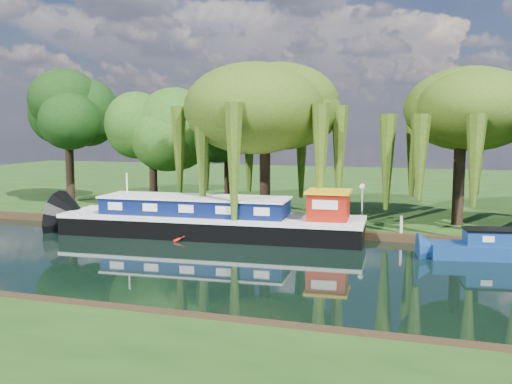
% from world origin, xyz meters
% --- Properties ---
extents(ground, '(120.00, 120.00, 0.00)m').
position_xyz_m(ground, '(0.00, 0.00, 0.00)').
color(ground, black).
extents(far_bank, '(120.00, 52.00, 0.45)m').
position_xyz_m(far_bank, '(0.00, 34.00, 0.23)').
color(far_bank, '#17380F').
rests_on(far_bank, ground).
extents(dutch_barge, '(18.40, 5.23, 3.84)m').
position_xyz_m(dutch_barge, '(-7.82, 6.53, 0.95)').
color(dutch_barge, black).
rests_on(dutch_barge, ground).
extents(red_dinghy, '(3.66, 2.73, 0.72)m').
position_xyz_m(red_dinghy, '(-8.17, 5.36, 0.00)').
color(red_dinghy, maroon).
rests_on(red_dinghy, ground).
extents(willow_left, '(8.08, 8.08, 9.68)m').
position_xyz_m(willow_left, '(-5.90, 10.91, 7.48)').
color(willow_left, black).
rests_on(willow_left, far_bank).
extents(willow_right, '(7.28, 7.28, 8.87)m').
position_xyz_m(willow_right, '(6.15, 12.43, 6.92)').
color(willow_right, black).
rests_on(willow_right, far_bank).
extents(tree_far_left, '(5.33, 5.33, 8.59)m').
position_xyz_m(tree_far_left, '(-15.39, 13.45, 6.33)').
color(tree_far_left, black).
rests_on(tree_far_left, far_bank).
extents(tree_far_back, '(5.66, 5.66, 9.52)m').
position_xyz_m(tree_far_back, '(-23.47, 14.55, 7.09)').
color(tree_far_back, black).
rests_on(tree_far_back, far_bank).
extents(tree_far_mid, '(5.10, 5.10, 8.35)m').
position_xyz_m(tree_far_mid, '(-10.33, 15.87, 6.21)').
color(tree_far_mid, black).
rests_on(tree_far_mid, far_bank).
extents(lamppost, '(0.36, 0.36, 2.56)m').
position_xyz_m(lamppost, '(0.50, 10.50, 2.42)').
color(lamppost, silver).
rests_on(lamppost, far_bank).
extents(mooring_posts, '(19.16, 0.16, 1.00)m').
position_xyz_m(mooring_posts, '(-0.50, 8.40, 0.95)').
color(mooring_posts, silver).
rests_on(mooring_posts, far_bank).
extents(reeds_near, '(33.70, 1.50, 1.10)m').
position_xyz_m(reeds_near, '(6.87, -7.57, 0.55)').
color(reeds_near, '#254C14').
rests_on(reeds_near, ground).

